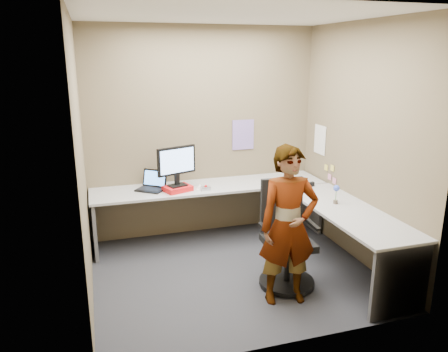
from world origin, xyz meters
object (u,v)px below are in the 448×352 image
object	(u,v)px
monitor	(177,163)
office_chair	(286,244)
desk	(259,207)
person	(288,226)

from	to	relation	value
monitor	office_chair	size ratio (longest dim) A/B	0.45
desk	monitor	bearing A→B (deg)	150.44
monitor	office_chair	distance (m)	1.65
monitor	office_chair	bearing A→B (deg)	-74.08
office_chair	monitor	bearing A→B (deg)	129.28
monitor	person	bearing A→B (deg)	-83.54
monitor	office_chair	world-z (taller)	monitor
desk	person	size ratio (longest dim) A/B	1.92
desk	person	xyz separation A→B (m)	(-0.12, -1.05, 0.19)
office_chair	person	xyz separation A→B (m)	(-0.13, -0.31, 0.33)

